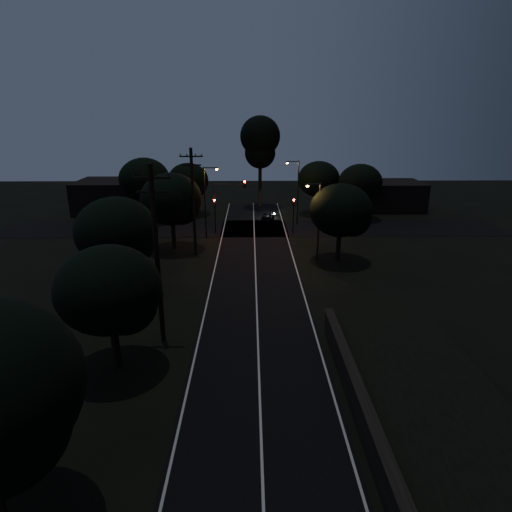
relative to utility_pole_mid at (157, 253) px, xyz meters
name	(u,v)px	position (x,y,z in m)	size (l,w,h in m)	color
road_surface	(255,257)	(6.00, 16.12, -5.73)	(60.00, 70.00, 0.03)	black
retaining_wall	(473,486)	(13.74, -12.00, -5.12)	(6.93, 26.00, 1.60)	black
utility_pole_mid	(157,253)	(0.00, 0.00, 0.00)	(2.20, 0.30, 11.00)	black
utility_pole_far	(193,201)	(0.00, 17.00, -0.25)	(2.20, 0.30, 10.50)	black
tree_left_b	(112,292)	(-1.80, -3.11, -1.13)	(5.59, 5.59, 7.11)	black
tree_left_c	(119,234)	(-4.28, 6.88, -0.72)	(6.15, 6.15, 7.77)	black
tree_left_d	(173,201)	(-2.28, 18.87, -0.61)	(6.24, 6.24, 7.91)	black
tree_far_nw	(190,181)	(-2.80, 34.89, -1.16)	(5.58, 5.58, 7.07)	black
tree_far_w	(146,181)	(-7.77, 30.87, -0.42)	(6.42, 6.42, 8.19)	black
tree_far_ne	(320,180)	(15.20, 34.88, -1.02)	(5.76, 5.76, 7.29)	black
tree_far_e	(362,184)	(20.20, 31.88, -1.04)	(5.71, 5.71, 7.25)	black
tree_right_a	(343,212)	(14.21, 14.88, -0.91)	(5.85, 5.85, 7.44)	black
tall_pine	(260,142)	(7.00, 40.00, 3.76)	(5.80, 5.80, 13.19)	black
building_left	(114,196)	(-14.00, 37.00, -3.54)	(10.00, 8.00, 4.40)	black
building_right	(389,195)	(26.00, 38.00, -3.74)	(9.00, 7.00, 4.00)	black
signal_left	(215,209)	(1.40, 24.99, -2.90)	(0.28, 0.35, 4.10)	black
signal_right	(293,209)	(10.60, 24.99, -2.90)	(0.28, 0.35, 4.10)	black
signal_mast	(229,197)	(3.09, 24.99, -1.40)	(3.70, 0.35, 6.25)	black
streetlight_a	(207,198)	(0.69, 23.00, -1.10)	(1.66, 0.26, 8.00)	black
streetlight_b	(296,188)	(11.31, 29.00, -1.10)	(1.66, 0.26, 8.00)	black
streetlight_c	(317,217)	(11.83, 15.00, -1.39)	(1.46, 0.26, 7.50)	black
car	(268,216)	(7.85, 31.00, -5.16)	(1.37, 3.41, 1.16)	black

